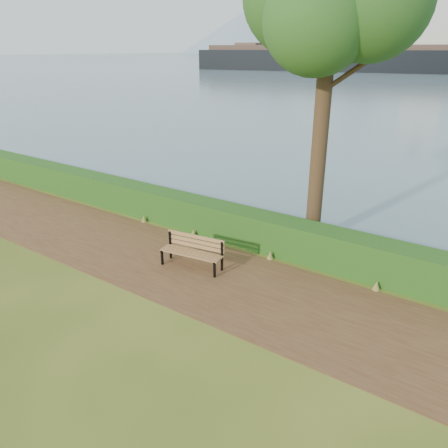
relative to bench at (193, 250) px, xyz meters
The scene contains 5 objects.
ground 0.72m from the bench, 104.91° to the right, with size 140.00×140.00×0.00m, color #425117.
path 0.54m from the bench, 122.98° to the right, with size 40.00×3.40×0.01m, color #532B1C.
hedge 2.10m from the bench, 93.71° to the left, with size 32.00×0.85×1.00m, color #154313.
bench is the anchor object (origin of this frame).
cargo_ship 107.16m from the bench, 108.99° to the left, with size 68.53×23.04×20.56m.
Camera 1 is at (6.73, -7.51, 5.40)m, focal length 35.00 mm.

